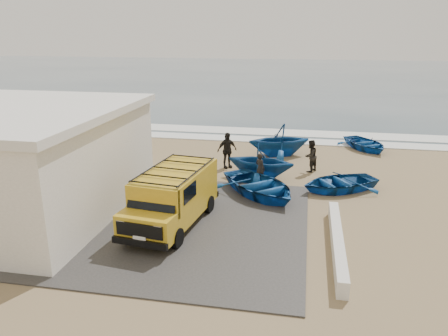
{
  "coord_description": "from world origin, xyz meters",
  "views": [
    {
      "loc": [
        3.73,
        -16.84,
        7.14
      ],
      "look_at": [
        0.2,
        1.61,
        1.2
      ],
      "focal_mm": 35.0,
      "sensor_mm": 36.0,
      "label": 1
    }
  ],
  "objects_px": {
    "building": "(18,161)",
    "boat_mid_left": "(261,161)",
    "fisherman_back": "(227,150)",
    "boat_far_right": "(365,144)",
    "fisherman_middle": "(310,156)",
    "boat_near_right": "(339,182)",
    "fisherman_front": "(260,168)",
    "parapet": "(337,242)",
    "van": "(173,195)",
    "boat_near_left": "(259,186)",
    "boat_far_left": "(279,140)"
  },
  "relations": [
    {
      "from": "building",
      "to": "fisherman_front",
      "type": "height_order",
      "value": "building"
    },
    {
      "from": "parapet",
      "to": "fisherman_front",
      "type": "xyz_separation_m",
      "value": [
        -3.33,
        6.22,
        0.49
      ]
    },
    {
      "from": "building",
      "to": "boat_mid_left",
      "type": "distance_m",
      "value": 11.02
    },
    {
      "from": "boat_mid_left",
      "to": "boat_far_right",
      "type": "height_order",
      "value": "boat_mid_left"
    },
    {
      "from": "van",
      "to": "boat_far_left",
      "type": "relative_size",
      "value": 1.45
    },
    {
      "from": "boat_far_right",
      "to": "fisherman_back",
      "type": "xyz_separation_m",
      "value": [
        -7.82,
        -5.39,
        0.6
      ]
    },
    {
      "from": "building",
      "to": "fisherman_back",
      "type": "relative_size",
      "value": 4.81
    },
    {
      "from": "boat_far_left",
      "to": "fisherman_front",
      "type": "xyz_separation_m",
      "value": [
        -0.55,
        -5.16,
        -0.2
      ]
    },
    {
      "from": "boat_near_left",
      "to": "boat_near_right",
      "type": "xyz_separation_m",
      "value": [
        3.55,
        1.36,
        -0.08
      ]
    },
    {
      "from": "boat_near_right",
      "to": "boat_far_right",
      "type": "distance_m",
      "value": 8.12
    },
    {
      "from": "boat_near_right",
      "to": "boat_far_left",
      "type": "xyz_separation_m",
      "value": [
        -3.16,
        5.41,
        0.57
      ]
    },
    {
      "from": "building",
      "to": "fisherman_middle",
      "type": "distance_m",
      "value": 13.89
    },
    {
      "from": "boat_far_right",
      "to": "fisherman_middle",
      "type": "xyz_separation_m",
      "value": [
        -3.39,
        -5.22,
        0.48
      ]
    },
    {
      "from": "boat_near_right",
      "to": "fisherman_front",
      "type": "height_order",
      "value": "fisherman_front"
    },
    {
      "from": "parapet",
      "to": "fisherman_back",
      "type": "relative_size",
      "value": 3.07
    },
    {
      "from": "fisherman_front",
      "to": "fisherman_middle",
      "type": "height_order",
      "value": "fisherman_middle"
    },
    {
      "from": "parapet",
      "to": "boat_far_left",
      "type": "height_order",
      "value": "boat_far_left"
    },
    {
      "from": "boat_mid_left",
      "to": "fisherman_middle",
      "type": "bearing_deg",
      "value": -48.88
    },
    {
      "from": "boat_far_left",
      "to": "boat_near_left",
      "type": "bearing_deg",
      "value": -24.1
    },
    {
      "from": "boat_far_left",
      "to": "boat_far_right",
      "type": "xyz_separation_m",
      "value": [
        5.23,
        2.44,
        -0.58
      ]
    },
    {
      "from": "building",
      "to": "boat_near_right",
      "type": "xyz_separation_m",
      "value": [
        12.89,
        4.97,
        -1.78
      ]
    },
    {
      "from": "building",
      "to": "boat_near_left",
      "type": "height_order",
      "value": "building"
    },
    {
      "from": "boat_mid_left",
      "to": "fisherman_middle",
      "type": "xyz_separation_m",
      "value": [
        2.46,
        1.51,
        -0.03
      ]
    },
    {
      "from": "boat_far_left",
      "to": "fisherman_back",
      "type": "distance_m",
      "value": 3.92
    },
    {
      "from": "fisherman_front",
      "to": "fisherman_back",
      "type": "distance_m",
      "value": 3.02
    },
    {
      "from": "parapet",
      "to": "boat_far_right",
      "type": "height_order",
      "value": "boat_far_right"
    },
    {
      "from": "building",
      "to": "boat_mid_left",
      "type": "xyz_separation_m",
      "value": [
        9.1,
        6.09,
        -1.28
      ]
    },
    {
      "from": "boat_near_left",
      "to": "boat_mid_left",
      "type": "height_order",
      "value": "boat_mid_left"
    },
    {
      "from": "parapet",
      "to": "fisherman_front",
      "type": "height_order",
      "value": "fisherman_front"
    },
    {
      "from": "boat_mid_left",
      "to": "fisherman_back",
      "type": "bearing_deg",
      "value": 65.14
    },
    {
      "from": "boat_near_right",
      "to": "van",
      "type": "bearing_deg",
      "value": -82.71
    },
    {
      "from": "boat_near_right",
      "to": "fisherman_middle",
      "type": "distance_m",
      "value": 2.98
    },
    {
      "from": "parapet",
      "to": "fisherman_middle",
      "type": "bearing_deg",
      "value": 96.24
    },
    {
      "from": "building",
      "to": "fisherman_middle",
      "type": "bearing_deg",
      "value": 33.31
    },
    {
      "from": "boat_near_right",
      "to": "fisherman_front",
      "type": "bearing_deg",
      "value": -124.43
    },
    {
      "from": "van",
      "to": "boat_far_right",
      "type": "bearing_deg",
      "value": 63.68
    },
    {
      "from": "parapet",
      "to": "van",
      "type": "xyz_separation_m",
      "value": [
        -6.07,
        0.95,
        0.89
      ]
    },
    {
      "from": "building",
      "to": "boat_far_right",
      "type": "bearing_deg",
      "value": 40.61
    },
    {
      "from": "building",
      "to": "boat_far_left",
      "type": "bearing_deg",
      "value": 46.87
    },
    {
      "from": "boat_far_right",
      "to": "building",
      "type": "bearing_deg",
      "value": -167.06
    },
    {
      "from": "boat_far_left",
      "to": "boat_far_right",
      "type": "relative_size",
      "value": 1.01
    },
    {
      "from": "van",
      "to": "fisherman_middle",
      "type": "height_order",
      "value": "van"
    },
    {
      "from": "boat_near_left",
      "to": "boat_far_left",
      "type": "xyz_separation_m",
      "value": [
        0.39,
        6.78,
        0.5
      ]
    },
    {
      "from": "boat_mid_left",
      "to": "fisherman_back",
      "type": "distance_m",
      "value": 2.39
    },
    {
      "from": "boat_mid_left",
      "to": "parapet",
      "type": "bearing_deg",
      "value": -144.82
    },
    {
      "from": "boat_far_right",
      "to": "boat_near_left",
      "type": "bearing_deg",
      "value": -149.04
    },
    {
      "from": "boat_far_left",
      "to": "van",
      "type": "bearing_deg",
      "value": -38.3
    },
    {
      "from": "boat_far_right",
      "to": "fisherman_front",
      "type": "distance_m",
      "value": 9.56
    },
    {
      "from": "van",
      "to": "boat_far_left",
      "type": "height_order",
      "value": "van"
    },
    {
      "from": "boat_mid_left",
      "to": "boat_far_left",
      "type": "xyz_separation_m",
      "value": [
        0.62,
        4.29,
        0.08
      ]
    }
  ]
}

